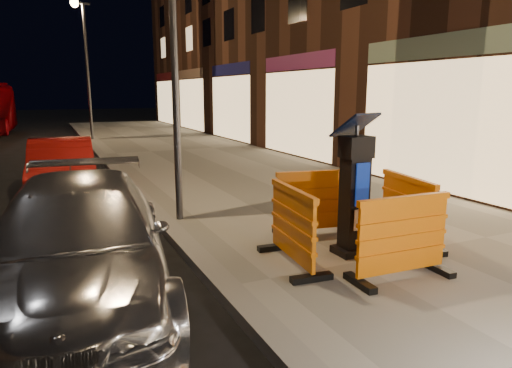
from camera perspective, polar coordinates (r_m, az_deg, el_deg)
name	(u,v)px	position (r m, az deg, el deg)	size (l,w,h in m)	color
ground_plane	(230,298)	(5.46, -3.28, -14.06)	(120.00, 120.00, 0.00)	black
sidewalk	(425,254)	(7.02, 20.35, -8.19)	(6.00, 60.00, 0.15)	gray
kerb	(230,292)	(5.43, -3.29, -13.35)	(0.30, 60.00, 0.15)	slate
parking_kiosk	(355,189)	(6.29, 12.21, -0.65)	(0.57, 0.57, 1.82)	black
barrier_front	(402,238)	(5.69, 17.83, -6.44)	(1.30, 0.54, 1.01)	orange
barrier_back	(316,203)	(7.13, 7.49, -2.35)	(1.30, 0.54, 1.01)	orange
barrier_kerbside	(293,227)	(5.88, 4.59, -5.33)	(1.30, 0.54, 1.01)	orange
barrier_bldgside	(407,210)	(6.98, 18.32, -3.16)	(1.30, 0.54, 1.01)	orange
car_silver	(83,300)	(5.76, -20.81, -13.44)	(1.93, 4.74, 1.37)	#ABABB0
car_red	(64,194)	(11.51, -22.84, -1.18)	(1.36, 3.90, 1.29)	maroon
street_lamp_mid	(174,41)	(7.90, -10.25, 17.13)	(0.12, 0.12, 6.00)	#3F3F44
street_lamp_far	(88,73)	(22.69, -20.29, 12.87)	(0.12, 0.12, 6.00)	#3F3F44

